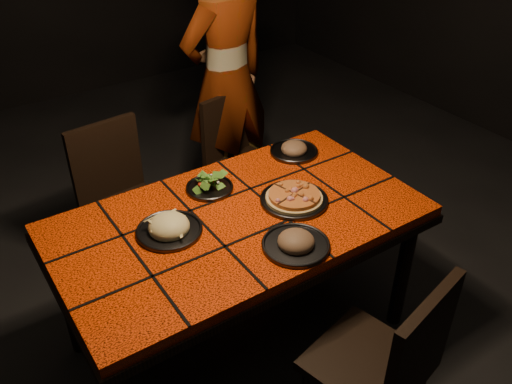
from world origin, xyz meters
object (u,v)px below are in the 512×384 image
dining_table (239,230)px  chair_near (389,362)px  diner (227,80)px  chair_far_right (236,152)px  plate_pizza (294,198)px  chair_far_left (118,192)px  plate_pasta (169,228)px

dining_table → chair_near: chair_near is taller
diner → chair_near: bearing=68.3°
dining_table → chair_far_right: size_ratio=1.95×
chair_near → plate_pizza: (0.13, 0.77, 0.25)m
dining_table → chair_far_right: chair_far_right is taller
chair_far_left → diner: 0.97m
dining_table → diner: (0.60, 1.09, 0.21)m
diner → plate_pasta: size_ratio=6.26×
chair_near → chair_far_left: bearing=-89.7°
dining_table → chair_near: (0.14, -0.81, -0.15)m
dining_table → chair_far_left: bearing=107.1°
chair_far_left → plate_pizza: size_ratio=2.78×
chair_far_right → plate_pizza: chair_far_right is taller
chair_far_left → plate_pizza: chair_far_left is taller
dining_table → diner: diner is taller
chair_far_right → chair_far_left: bearing=173.3°
plate_pizza → plate_pasta: (-0.57, 0.11, 0.01)m
diner → plate_pizza: bearing=65.6°
dining_table → plate_pasta: plate_pasta is taller
chair_far_right → plate_pizza: size_ratio=2.61×
chair_far_left → diner: bearing=10.8°
dining_table → plate_pasta: 0.33m
diner → plate_pasta: diner is taller
plate_pasta → dining_table: bearing=-11.2°
chair_near → dining_table: bearing=-93.5°
dining_table → chair_near: bearing=-80.2°
dining_table → chair_far_left: 0.89m
chair_far_right → diner: (0.06, 0.19, 0.40)m
dining_table → chair_far_right: 1.07m
dining_table → chair_far_right: (0.55, 0.90, -0.19)m
dining_table → diner: size_ratio=0.92×
chair_near → chair_far_right: bearing=-116.5°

